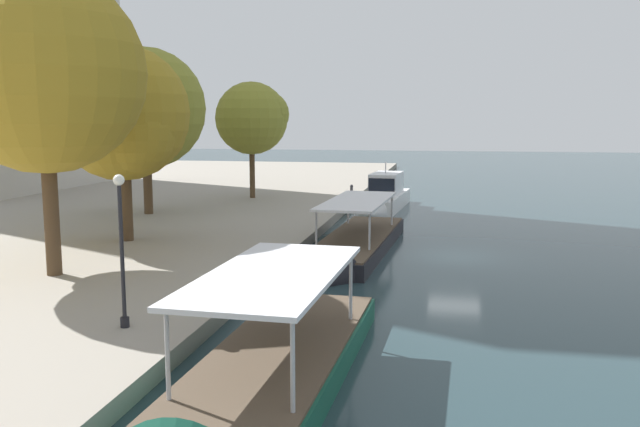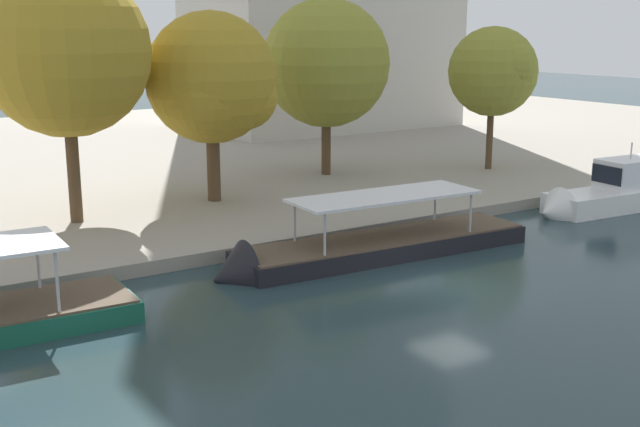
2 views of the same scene
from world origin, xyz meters
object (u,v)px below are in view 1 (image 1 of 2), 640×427
object	(u,v)px
tree_4	(147,108)
tree_2	(39,78)
tree_0	(255,118)
tour_boat_0	(259,392)
mooring_bollard_0	(352,189)
tour_boat_1	(353,250)
motor_yacht_2	(384,199)
tree_3	(126,118)
lamp_post	(122,247)

from	to	relation	value
tree_4	tree_2	bearing A→B (deg)	-168.62
tree_0	tree_2	bearing A→B (deg)	177.93
tree_2	tree_4	size ratio (longest dim) A/B	1.10
tour_boat_0	mooring_bollard_0	distance (m)	39.05
mooring_bollard_0	tree_2	size ratio (longest dim) A/B	0.07
tree_2	tree_4	world-z (taller)	tree_2
tour_boat_1	motor_yacht_2	bearing A→B (deg)	-176.48
tree_2	tree_3	bearing A→B (deg)	0.10
tour_boat_0	mooring_bollard_0	world-z (taller)	tour_boat_0
tree_2	tree_3	world-z (taller)	tree_2
tour_boat_0	tour_boat_1	distance (m)	17.39
motor_yacht_2	tree_4	size ratio (longest dim) A/B	1.02
tree_2	lamp_post	bearing A→B (deg)	-133.57
motor_yacht_2	tree_2	xyz separation A→B (m)	(-25.16, 10.91, 7.43)
tree_0	lamp_post	bearing A→B (deg)	-170.40
tour_boat_0	tour_boat_1	xyz separation A→B (m)	(17.39, 0.27, -0.03)
tour_boat_0	tree_0	xyz separation A→B (m)	(35.01, 10.38, 6.41)
tour_boat_0	motor_yacht_2	world-z (taller)	motor_yacht_2
lamp_post	motor_yacht_2	bearing A→B (deg)	-8.33
tour_boat_0	tree_2	world-z (taller)	tree_2
tree_4	tree_3	bearing A→B (deg)	-160.54
tour_boat_0	mooring_bollard_0	bearing A→B (deg)	-172.90
tour_boat_1	tree_4	size ratio (longest dim) A/B	1.38
tour_boat_0	tree_4	size ratio (longest dim) A/B	1.23
tour_boat_1	motor_yacht_2	size ratio (longest dim) A/B	1.36
tree_0	tree_2	world-z (taller)	tree_2
motor_yacht_2	tree_3	world-z (taller)	tree_3
lamp_post	mooring_bollard_0	bearing A→B (deg)	-2.40
lamp_post	tour_boat_0	bearing A→B (deg)	-121.68
tour_boat_1	tree_0	size ratio (longest dim) A/B	1.64
tree_2	tree_3	xyz separation A→B (m)	(6.99, 0.01, -1.52)
tour_boat_0	tree_0	bearing A→B (deg)	-161.49
tour_boat_0	tree_3	xyz separation A→B (m)	(16.09, 11.33, 6.40)
tour_boat_1	tree_4	bearing A→B (deg)	-115.77
tour_boat_0	tree_3	size ratio (longest dim) A/B	1.34
mooring_bollard_0	tree_3	xyz separation A→B (m)	(-22.80, 7.85, 5.68)
lamp_post	tree_0	size ratio (longest dim) A/B	0.51
tour_boat_0	tour_boat_1	bearing A→B (deg)	-177.12
tree_0	tree_4	distance (m)	10.64
lamp_post	tree_3	distance (m)	14.95
tree_0	mooring_bollard_0	bearing A→B (deg)	-60.63
tour_boat_0	tree_3	world-z (taller)	tree_3
tree_0	tour_boat_0	bearing A→B (deg)	-163.49
lamp_post	tree_4	distance (m)	24.55
lamp_post	tree_2	size ratio (longest dim) A/B	0.39
motor_yacht_2	tree_4	bearing A→B (deg)	-53.39
lamp_post	tree_0	bearing A→B (deg)	9.60
mooring_bollard_0	tree_2	world-z (taller)	tree_2
tree_2	tree_4	xyz separation A→B (m)	(16.15, 3.25, -0.89)
lamp_post	tree_2	xyz separation A→B (m)	(6.03, 6.34, 5.22)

